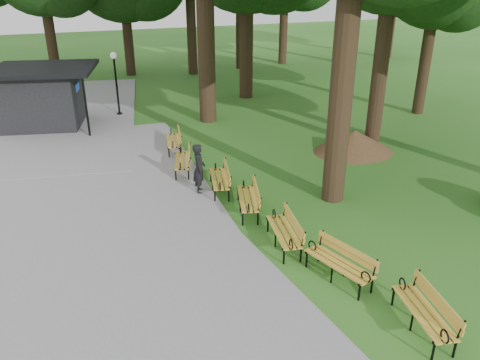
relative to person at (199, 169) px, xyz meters
name	(u,v)px	position (x,y,z in m)	size (l,w,h in m)	color
ground	(245,230)	(0.46, -2.89, -0.84)	(100.00, 100.00, 0.00)	#28651C
path	(89,207)	(-3.54, 0.11, -0.81)	(12.00, 38.00, 0.06)	gray
person	(199,169)	(0.00, 0.00, 0.00)	(0.61, 0.40, 1.68)	black
kiosk	(41,97)	(-4.68, 9.60, 0.54)	(4.40, 3.83, 2.76)	black
lamp_post	(115,70)	(-1.17, 10.22, 1.40)	(0.32, 0.32, 3.11)	black
dirt_mound	(354,141)	(6.90, 1.46, -0.39)	(2.77, 2.77, 0.91)	#47301C
bench_0	(423,312)	(2.33, -7.94, -0.40)	(1.90, 0.64, 0.88)	gold
bench_1	(339,264)	(1.66, -5.84, -0.40)	(1.90, 0.64, 0.88)	gold
bench_2	(284,232)	(1.11, -4.02, -0.40)	(1.90, 0.64, 0.88)	gold
bench_3	(248,199)	(0.95, -1.87, -0.40)	(1.90, 0.64, 0.88)	gold
bench_4	(219,179)	(0.63, -0.15, -0.40)	(1.90, 0.64, 0.88)	gold
bench_5	(182,160)	(-0.09, 1.89, -0.40)	(1.90, 0.64, 0.88)	gold
bench_6	(173,140)	(0.14, 4.18, -0.40)	(1.90, 0.64, 0.88)	gold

